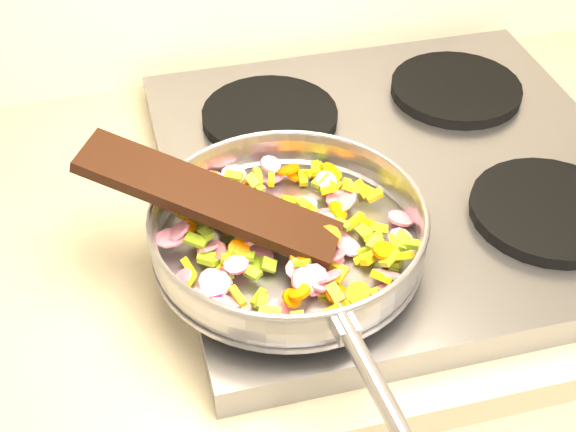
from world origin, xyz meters
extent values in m
cube|color=#939399|center=(-0.70, 1.67, 0.92)|extent=(0.60, 0.60, 0.04)
cylinder|color=black|center=(-0.84, 1.52, 0.95)|extent=(0.19, 0.19, 0.02)
cylinder|color=black|center=(-0.56, 1.52, 0.95)|extent=(0.19, 0.19, 0.02)
cylinder|color=black|center=(-0.84, 1.81, 0.95)|extent=(0.19, 0.19, 0.02)
cylinder|color=black|center=(-0.56, 1.81, 0.95)|extent=(0.19, 0.19, 0.02)
cylinder|color=#9E9EA5|center=(-0.88, 1.53, 0.96)|extent=(0.31, 0.31, 0.01)
torus|color=#9E9EA5|center=(-0.88, 1.53, 0.99)|extent=(0.35, 0.35, 0.05)
torus|color=#9E9EA5|center=(-0.88, 1.53, 1.01)|extent=(0.31, 0.31, 0.01)
cylinder|color=#9E9EA5|center=(-0.86, 1.28, 1.00)|extent=(0.03, 0.19, 0.02)
cube|color=#9E9EA5|center=(-0.87, 1.37, 1.00)|extent=(0.02, 0.03, 0.02)
cylinder|color=#F76900|center=(-0.84, 1.51, 0.99)|extent=(0.04, 0.04, 0.02)
cube|color=gold|center=(-1.00, 1.49, 0.97)|extent=(0.02, 0.03, 0.01)
cylinder|color=#F76900|center=(-0.95, 1.61, 0.98)|extent=(0.03, 0.04, 0.02)
cylinder|color=#F76900|center=(-0.79, 1.53, 0.97)|extent=(0.03, 0.03, 0.01)
cube|color=gold|center=(-0.96, 1.45, 0.98)|extent=(0.01, 0.03, 0.01)
cube|color=#85AD1C|center=(-0.79, 1.59, 0.98)|extent=(0.01, 0.02, 0.01)
cylinder|color=#F76900|center=(-0.85, 1.52, 0.98)|extent=(0.03, 0.04, 0.02)
cube|color=#85AD1C|center=(-0.86, 1.56, 0.98)|extent=(0.01, 0.02, 0.01)
cube|color=gold|center=(-0.97, 1.50, 0.97)|extent=(0.02, 0.02, 0.01)
cube|color=gold|center=(-0.82, 1.59, 0.99)|extent=(0.02, 0.01, 0.01)
cube|color=#85AD1C|center=(-0.98, 1.59, 0.97)|extent=(0.02, 0.02, 0.02)
cylinder|color=#F76900|center=(-0.91, 1.64, 0.97)|extent=(0.03, 0.02, 0.02)
cube|color=gold|center=(-0.86, 1.44, 0.97)|extent=(0.03, 0.02, 0.01)
cylinder|color=#CE144B|center=(-0.95, 1.59, 0.97)|extent=(0.03, 0.03, 0.02)
cube|color=#85AD1C|center=(-0.86, 1.54, 0.98)|extent=(0.02, 0.03, 0.02)
cube|color=#85AD1C|center=(-0.86, 1.43, 0.98)|extent=(0.02, 0.02, 0.02)
cylinder|color=#CE144B|center=(-0.88, 1.65, 0.98)|extent=(0.03, 0.03, 0.02)
cube|color=gold|center=(-0.77, 1.57, 0.98)|extent=(0.02, 0.01, 0.02)
cube|color=gold|center=(-0.81, 1.48, 0.97)|extent=(0.02, 0.02, 0.02)
cube|color=gold|center=(-0.91, 1.60, 0.97)|extent=(0.01, 0.03, 0.01)
cylinder|color=#F76900|center=(-0.88, 1.48, 0.98)|extent=(0.02, 0.02, 0.01)
cylinder|color=#CE144B|center=(-0.81, 1.58, 0.97)|extent=(0.03, 0.03, 0.01)
cube|color=#85AD1C|center=(-0.76, 1.48, 0.98)|extent=(0.03, 0.02, 0.01)
cube|color=gold|center=(-0.97, 1.63, 0.98)|extent=(0.02, 0.02, 0.02)
cube|color=gold|center=(-0.87, 1.59, 0.97)|extent=(0.02, 0.01, 0.02)
cylinder|color=#CE144B|center=(-0.81, 1.57, 0.98)|extent=(0.04, 0.04, 0.03)
cube|color=#85AD1C|center=(-0.94, 1.48, 0.98)|extent=(0.02, 0.02, 0.01)
cylinder|color=#CE144B|center=(-0.77, 1.49, 0.98)|extent=(0.04, 0.04, 0.02)
cube|color=gold|center=(-0.80, 1.54, 0.97)|extent=(0.03, 0.02, 0.01)
cylinder|color=#CE144B|center=(-0.82, 1.50, 0.97)|extent=(0.03, 0.03, 0.01)
cylinder|color=#CE144B|center=(-0.97, 1.53, 0.98)|extent=(0.03, 0.03, 0.02)
cube|color=#85AD1C|center=(-0.83, 1.61, 0.99)|extent=(0.03, 0.02, 0.01)
cylinder|color=#CE144B|center=(-1.00, 1.56, 0.99)|extent=(0.03, 0.04, 0.03)
cube|color=gold|center=(-0.84, 1.42, 0.97)|extent=(0.02, 0.02, 0.02)
cube|color=#85AD1C|center=(-0.79, 1.58, 0.99)|extent=(0.02, 0.02, 0.02)
cube|color=#85AD1C|center=(-0.90, 1.63, 0.98)|extent=(0.02, 0.02, 0.01)
cylinder|color=#CE144B|center=(-0.95, 1.64, 0.98)|extent=(0.04, 0.04, 0.01)
cylinder|color=#CE144B|center=(-0.95, 1.49, 0.98)|extent=(0.03, 0.03, 0.01)
cube|color=#85AD1C|center=(-0.90, 1.59, 0.99)|extent=(0.02, 0.02, 0.02)
cube|color=gold|center=(-0.81, 1.44, 0.98)|extent=(0.02, 0.02, 0.01)
cube|color=#85AD1C|center=(-0.78, 1.47, 0.97)|extent=(0.02, 0.02, 0.02)
cylinder|color=#CE144B|center=(-0.84, 1.49, 0.97)|extent=(0.03, 0.03, 0.02)
cube|color=#85AD1C|center=(-0.82, 1.60, 0.98)|extent=(0.02, 0.03, 0.02)
cube|color=#85AD1C|center=(-0.80, 1.49, 0.98)|extent=(0.02, 0.02, 0.01)
cube|color=#85AD1C|center=(-0.83, 1.42, 0.98)|extent=(0.02, 0.02, 0.02)
cylinder|color=#CE144B|center=(-1.01, 1.55, 0.98)|extent=(0.05, 0.05, 0.01)
cube|color=gold|center=(-0.84, 1.64, 0.97)|extent=(0.02, 0.03, 0.02)
cylinder|color=#CE144B|center=(-0.84, 1.56, 0.98)|extent=(0.05, 0.04, 0.02)
cube|color=gold|center=(-0.82, 1.64, 0.98)|extent=(0.02, 0.02, 0.01)
cylinder|color=#CE144B|center=(-0.97, 1.44, 0.98)|extent=(0.03, 0.03, 0.02)
cube|color=gold|center=(-0.91, 1.63, 0.97)|extent=(0.02, 0.02, 0.02)
cylinder|color=#F76900|center=(-0.81, 1.61, 0.98)|extent=(0.02, 0.02, 0.01)
cylinder|color=#CE144B|center=(-0.83, 1.53, 0.98)|extent=(0.03, 0.04, 0.03)
cylinder|color=#F76900|center=(-0.86, 1.44, 0.97)|extent=(0.04, 0.04, 0.02)
cylinder|color=#CE144B|center=(-0.90, 1.63, 0.97)|extent=(0.04, 0.04, 0.01)
cube|color=#85AD1C|center=(-0.94, 1.56, 0.97)|extent=(0.02, 0.03, 0.02)
cylinder|color=#CE144B|center=(-0.86, 1.46, 0.98)|extent=(0.04, 0.04, 0.02)
cylinder|color=#CE144B|center=(-0.85, 1.57, 0.98)|extent=(0.03, 0.03, 0.01)
cube|color=gold|center=(-1.00, 1.60, 0.98)|extent=(0.02, 0.03, 0.02)
cube|color=gold|center=(-0.81, 1.48, 0.97)|extent=(0.02, 0.01, 0.02)
cube|color=gold|center=(-1.00, 1.52, 0.97)|extent=(0.02, 0.02, 0.02)
cylinder|color=#CE144B|center=(-0.98, 1.47, 0.98)|extent=(0.04, 0.04, 0.02)
cube|color=gold|center=(-0.88, 1.49, 0.97)|extent=(0.02, 0.03, 0.02)
cylinder|color=#CE144B|center=(-0.98, 1.47, 0.98)|extent=(0.04, 0.03, 0.03)
cylinder|color=#F76900|center=(-0.94, 1.59, 0.97)|extent=(0.03, 0.03, 0.02)
cylinder|color=#CE144B|center=(-0.92, 1.44, 0.96)|extent=(0.04, 0.04, 0.02)
cylinder|color=#F76900|center=(-0.88, 1.48, 0.98)|extent=(0.03, 0.02, 0.02)
cube|color=#85AD1C|center=(-0.82, 1.64, 0.97)|extent=(0.02, 0.02, 0.02)
cylinder|color=#CE144B|center=(-0.80, 1.45, 0.98)|extent=(0.04, 0.04, 0.03)
cube|color=gold|center=(-0.78, 1.52, 0.97)|extent=(0.02, 0.02, 0.02)
cube|color=gold|center=(-0.87, 1.51, 0.97)|extent=(0.02, 0.02, 0.01)
cube|color=gold|center=(-0.98, 1.62, 0.98)|extent=(0.02, 0.02, 0.02)
cylinder|color=#F76900|center=(-0.82, 1.63, 0.98)|extent=(0.03, 0.03, 0.01)
cube|color=#85AD1C|center=(-0.93, 1.50, 0.97)|extent=(0.02, 0.03, 0.01)
cube|color=#85AD1C|center=(-0.80, 1.52, 0.98)|extent=(0.02, 0.02, 0.01)
cylinder|color=#CE144B|center=(-0.97, 1.44, 0.97)|extent=(0.04, 0.04, 0.01)
cube|color=#85AD1C|center=(-0.98, 1.52, 0.97)|extent=(0.02, 0.02, 0.01)
cylinder|color=#CE144B|center=(-0.97, 1.53, 0.97)|extent=(0.03, 0.04, 0.02)
cube|color=gold|center=(-0.87, 1.49, 0.98)|extent=(0.02, 0.02, 0.02)
cylinder|color=#F76900|center=(-0.90, 1.44, 0.98)|extent=(0.02, 0.03, 0.02)
cylinder|color=#CE144B|center=(-0.91, 1.54, 0.97)|extent=(0.04, 0.04, 0.02)
cube|color=#85AD1C|center=(-0.77, 1.48, 0.98)|extent=(0.02, 0.02, 0.01)
cube|color=gold|center=(-0.86, 1.56, 0.98)|extent=(0.03, 0.02, 0.01)
cylinder|color=#CE144B|center=(-0.89, 1.45, 0.99)|extent=(0.04, 0.03, 0.03)
cylinder|color=#CE144B|center=(-0.82, 1.60, 0.99)|extent=(0.04, 0.04, 0.02)
cylinder|color=#F76900|center=(-0.86, 1.55, 0.98)|extent=(0.03, 0.03, 0.02)
cube|color=gold|center=(-0.94, 1.45, 0.97)|extent=(0.02, 0.02, 0.01)
cylinder|color=#CE144B|center=(-0.87, 1.45, 0.98)|extent=(0.04, 0.04, 0.01)
cube|color=#85AD1C|center=(-0.93, 1.42, 0.99)|extent=(0.03, 0.02, 0.01)
cylinder|color=#CE144B|center=(-0.92, 1.66, 0.97)|extent=(0.03, 0.03, 0.01)
cylinder|color=#CE144B|center=(-0.95, 1.58, 0.98)|extent=(0.03, 0.03, 0.02)
cylinder|color=#CE144B|center=(-0.92, 1.53, 0.98)|extent=(0.04, 0.04, 0.02)
cube|color=#85AD1C|center=(-0.97, 1.55, 0.99)|extent=(0.02, 0.02, 0.01)
cylinder|color=#F76900|center=(-0.81, 1.63, 0.98)|extent=(0.02, 0.02, 0.01)
cylinder|color=#CE144B|center=(-1.01, 1.49, 0.98)|extent=(0.03, 0.03, 0.02)
cylinder|color=#CE144B|center=(-0.98, 1.47, 0.98)|extent=(0.05, 0.05, 0.01)
cylinder|color=#CE144B|center=(-0.91, 1.55, 0.98)|extent=(0.03, 0.04, 0.03)
cube|color=#85AD1C|center=(-0.88, 1.48, 0.99)|extent=(0.02, 0.02, 0.01)
cube|color=#85AD1C|center=(-0.78, 1.49, 0.97)|extent=(0.02, 0.02, 0.01)
cylinder|color=#CE144B|center=(-0.75, 1.53, 0.97)|extent=(0.04, 0.04, 0.01)
cylinder|color=#F76900|center=(-0.95, 1.65, 0.98)|extent=(0.03, 0.03, 0.01)
cylinder|color=#CE144B|center=(-0.88, 1.46, 0.98)|extent=(0.05, 0.03, 0.04)
cylinder|color=#CE144B|center=(-0.86, 1.51, 0.97)|extent=(0.03, 0.04, 0.02)
cylinder|color=#F76900|center=(-0.84, 1.42, 0.97)|extent=(0.03, 0.02, 0.02)
cube|color=gold|center=(-0.77, 1.46, 0.99)|extent=(0.02, 0.02, 0.02)
cylinder|color=#F76900|center=(-0.88, 1.58, 0.97)|extent=(0.04, 0.04, 0.02)
cube|color=#85AD1C|center=(-0.95, 1.52, 0.98)|extent=(0.02, 0.02, 0.02)
cube|color=#85AD1C|center=(-0.89, 1.64, 0.98)|extent=(0.01, 0.02, 0.02)
cube|color=#85AD1C|center=(-0.94, 1.57, 0.98)|extent=(0.02, 0.02, 0.01)
cylinder|color=#F76900|center=(-0.90, 1.43, 0.99)|extent=(0.03, 0.03, 0.02)
cylinder|color=#F76900|center=(-0.91, 1.63, 0.97)|extent=(0.03, 0.03, 0.02)
cube|color=#85AD1C|center=(-0.99, 1.54, 0.98)|extent=(0.03, 0.03, 0.01)
cylinder|color=#CE144B|center=(-0.95, 1.50, 0.98)|extent=(0.04, 0.03, 0.03)
cylinder|color=#CE144B|center=(-0.84, 1.50, 0.96)|extent=(0.04, 0.03, 0.02)
cylinder|color=#F76900|center=(-0.79, 1.47, 0.99)|extent=(0.03, 0.03, 0.01)
cube|color=#85AD1C|center=(-0.79, 1.50, 0.98)|extent=(0.02, 0.02, 0.02)
cube|color=gold|center=(-0.97, 1.52, 0.97)|extent=(0.02, 0.02, 0.02)
cylinder|color=#CE144B|center=(-0.81, 1.42, 0.97)|extent=(0.03, 0.03, 0.02)
cube|color=#85AD1C|center=(-0.97, 1.54, 0.97)|extent=(0.02, 0.02, 0.01)
cube|color=gold|center=(-0.84, 1.63, 0.97)|extent=(0.01, 0.02, 0.01)
cube|color=gold|center=(-0.96, 1.63, 0.97)|extent=(0.01, 0.03, 0.02)
cube|color=gold|center=(-0.85, 1.50, 0.97)|extent=(0.02, 0.01, 0.01)
cube|color=gold|center=(-0.87, 1.40, 0.98)|extent=(0.02, 0.01, 0.02)
cube|color=#85AD1C|center=(-0.92, 1.49, 0.97)|extent=(0.02, 0.02, 0.02)
cube|color=#85AD1C|center=(-0.82, 1.53, 0.98)|extent=(0.02, 0.02, 0.01)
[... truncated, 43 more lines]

